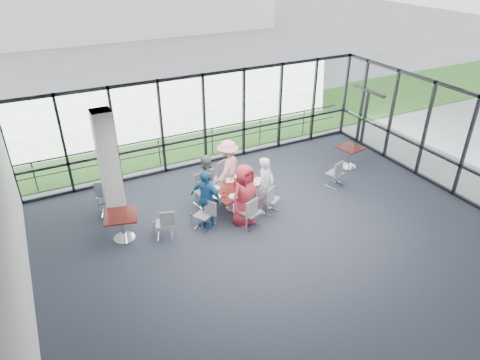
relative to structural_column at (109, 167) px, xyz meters
name	(u,v)px	position (x,y,z in m)	size (l,w,h in m)	color
floor	(280,239)	(3.60, -3.00, -1.61)	(12.00, 10.00, 0.02)	#222733
ceiling	(286,126)	(3.60, -3.00, 1.60)	(12.00, 10.00, 0.04)	silver
wall_left	(16,258)	(-2.40, -3.00, 0.00)	(0.10, 10.00, 3.20)	silver
wall_front	(454,330)	(3.60, -8.00, 0.00)	(12.00, 0.10, 3.20)	silver
curtain_wall_back	(204,120)	(3.60, 2.00, 0.00)	(12.00, 0.10, 3.20)	white
curtain_wall_right	(452,141)	(9.60, -3.00, 0.00)	(0.10, 10.00, 3.20)	white
exit_door	(365,118)	(9.60, 0.75, -0.55)	(0.12, 1.60, 2.10)	black
structural_column	(109,167)	(0.00, 0.00, 0.00)	(0.50, 0.50, 3.20)	silver
apron	(162,118)	(3.60, 7.00, -1.62)	(80.00, 70.00, 0.02)	slate
grass_strip	(178,133)	(3.60, 5.00, -1.59)	(80.00, 5.00, 0.01)	#245119
guard_rail	(199,143)	(3.60, 2.60, -1.10)	(0.06, 0.06, 12.00)	#2D2D33
main_table	(235,190)	(3.20, -1.13, -0.99)	(2.03, 1.59, 0.75)	#38120D
side_table_left	(121,219)	(-0.07, -1.12, -0.97)	(1.01, 1.01, 0.75)	#38120D
side_table_right	(350,151)	(7.88, -0.54, -0.98)	(0.89, 0.89, 0.75)	#38120D
diner_near_left	(245,195)	(3.09, -1.94, -0.70)	(0.88, 0.57, 1.80)	#B02434
diner_near_right	(266,185)	(3.92, -1.63, -0.75)	(0.62, 0.45, 1.69)	silver
diner_far_left	(205,181)	(2.53, -0.54, -0.80)	(0.78, 0.48, 1.60)	slate
diner_far_right	(228,168)	(3.39, -0.26, -0.71)	(1.15, 0.59, 1.78)	pink
diner_end	(206,199)	(2.13, -1.51, -0.76)	(0.98, 0.54, 1.68)	#1C538B
chair_main_nl	(250,212)	(3.15, -2.17, -1.12)	(0.47, 0.47, 0.96)	gray
chair_main_nr	(270,199)	(4.01, -1.78, -1.16)	(0.43, 0.43, 0.89)	gray
chair_main_fl	(202,191)	(2.44, -0.50, -1.13)	(0.46, 0.46, 0.93)	gray
chair_main_fr	(221,179)	(3.22, -0.11, -1.13)	(0.46, 0.46, 0.95)	gray
chair_main_end	(203,215)	(1.98, -1.64, -1.17)	(0.42, 0.42, 0.85)	gray
chair_spare_la	(164,224)	(0.91, -1.53, -1.18)	(0.41, 0.41, 0.84)	gray
chair_spare_lb	(108,200)	(-0.17, 0.25, -1.13)	(0.45, 0.45, 0.93)	gray
chair_spare_r	(335,173)	(6.62, -1.40, -1.14)	(0.45, 0.45, 0.91)	gray
plate_nl	(234,196)	(2.92, -1.63, -0.84)	(0.28, 0.28, 0.01)	white
plate_nr	(256,184)	(3.79, -1.28, -0.84)	(0.28, 0.28, 0.01)	white
plate_fl	(216,188)	(2.66, -0.97, -0.84)	(0.24, 0.24, 0.01)	white
plate_fr	(238,176)	(3.54, -0.67, -0.84)	(0.27, 0.27, 0.01)	white
plate_end	(217,196)	(2.49, -1.42, -0.84)	(0.24, 0.24, 0.01)	white
tumbler_a	(237,190)	(3.11, -1.46, -0.78)	(0.07, 0.07, 0.14)	white
tumbler_b	(244,183)	(3.47, -1.18, -0.78)	(0.07, 0.07, 0.14)	white
tumbler_c	(231,181)	(3.18, -0.93, -0.78)	(0.07, 0.07, 0.15)	white
tumbler_d	(224,195)	(2.65, -1.54, -0.78)	(0.07, 0.07, 0.13)	white
menu_a	(242,192)	(3.21, -1.53, -0.85)	(0.30, 0.21, 0.00)	white
menu_b	(258,180)	(3.96, -1.11, -0.85)	(0.33, 0.23, 0.00)	white
menu_c	(230,180)	(3.21, -0.75, -0.85)	(0.32, 0.22, 0.00)	white
condiment_caddy	(236,183)	(3.27, -1.03, -0.83)	(0.10, 0.07, 0.04)	black
ketchup_bottle	(235,183)	(3.19, -1.13, -0.76)	(0.06, 0.06, 0.18)	#B30B06
green_bottle	(237,181)	(3.29, -1.06, -0.75)	(0.05, 0.05, 0.20)	#14702F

